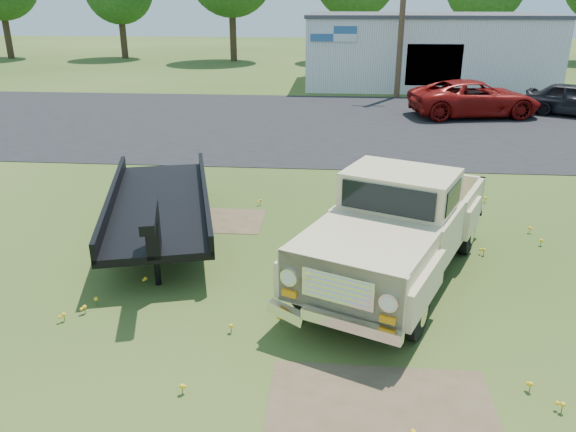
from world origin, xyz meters
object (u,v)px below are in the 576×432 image
Objects in this scene: red_pickup at (474,99)px; dark_sedan at (576,100)px; vintage_pickup_truck at (398,226)px; flatbed_trailer at (159,199)px.

red_pickup reaches higher than dark_sedan.
red_pickup is 1.34× the size of dark_sedan.
red_pickup is at bearing 96.57° from vintage_pickup_truck.
red_pickup is at bearing 40.23° from flatbed_trailer.
vintage_pickup_truck is 5.34m from flatbed_trailer.
flatbed_trailer is 20.94m from dark_sedan.
flatbed_trailer is (-5.07, 1.66, -0.21)m from vintage_pickup_truck.
vintage_pickup_truck reaches higher than red_pickup.
flatbed_trailer is at bearing 164.73° from dark_sedan.
vintage_pickup_truck is at bearing -33.20° from flatbed_trailer.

